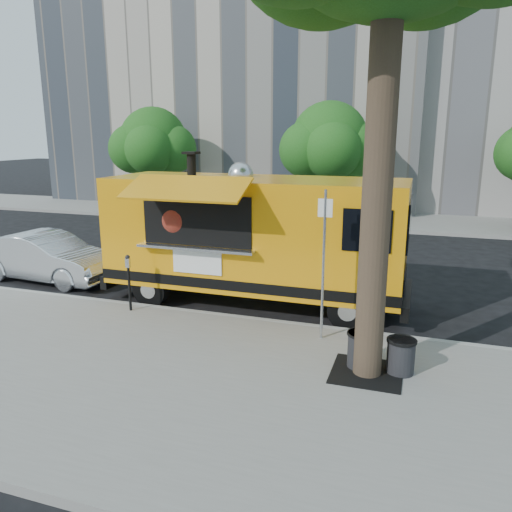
# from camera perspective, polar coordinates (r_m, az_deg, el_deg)

# --- Properties ---
(ground) EXTENTS (120.00, 120.00, 0.00)m
(ground) POSITION_cam_1_polar(r_m,az_deg,el_deg) (12.12, 1.61, -6.33)
(ground) COLOR black
(ground) RESTS_ON ground
(sidewalk) EXTENTS (60.00, 6.00, 0.15)m
(sidewalk) POSITION_cam_1_polar(r_m,az_deg,el_deg) (8.66, -6.36, -14.52)
(sidewalk) COLOR gray
(sidewalk) RESTS_ON ground
(curb) EXTENTS (60.00, 0.14, 0.16)m
(curb) POSITION_cam_1_polar(r_m,az_deg,el_deg) (11.26, 0.22, -7.53)
(curb) COLOR #999993
(curb) RESTS_ON ground
(far_sidewalk) EXTENTS (60.00, 5.00, 0.15)m
(far_sidewalk) POSITION_cam_1_polar(r_m,az_deg,el_deg) (24.95, 10.68, 4.14)
(far_sidewalk) COLOR gray
(far_sidewalk) RESTS_ON ground
(building_left) EXTENTS (22.00, 14.00, 24.00)m
(building_left) POSITION_cam_1_polar(r_m,az_deg,el_deg) (35.64, -0.52, 26.52)
(building_left) COLOR #A89B8C
(building_left) RESTS_ON ground
(tree_well) EXTENTS (1.20, 1.20, 0.02)m
(tree_well) POSITION_cam_1_polar(r_m,az_deg,el_deg) (9.06, 12.54, -12.87)
(tree_well) COLOR black
(tree_well) RESTS_ON sidewalk
(far_tree_a) EXTENTS (3.42, 3.42, 5.36)m
(far_tree_a) POSITION_cam_1_polar(r_m,az_deg,el_deg) (26.73, -11.63, 12.71)
(far_tree_a) COLOR #33261C
(far_tree_a) RESTS_ON far_sidewalk
(far_tree_b) EXTENTS (3.60, 3.60, 5.50)m
(far_tree_b) POSITION_cam_1_polar(r_m,az_deg,el_deg) (23.98, 8.39, 12.88)
(far_tree_b) COLOR #33261C
(far_tree_b) RESTS_ON far_sidewalk
(sign_post) EXTENTS (0.28, 0.06, 3.00)m
(sign_post) POSITION_cam_1_polar(r_m,az_deg,el_deg) (9.78, 7.74, -0.07)
(sign_post) COLOR silver
(sign_post) RESTS_ON sidewalk
(parking_meter) EXTENTS (0.11, 0.11, 1.33)m
(parking_meter) POSITION_cam_1_polar(r_m,az_deg,el_deg) (11.86, -14.34, -2.24)
(parking_meter) COLOR black
(parking_meter) RESTS_ON sidewalk
(food_truck) EXTENTS (7.50, 3.48, 3.72)m
(food_truck) POSITION_cam_1_polar(r_m,az_deg,el_deg) (12.21, -0.34, 2.36)
(food_truck) COLOR orange
(food_truck) RESTS_ON ground
(sedan) EXTENTS (4.34, 1.80, 1.40)m
(sedan) POSITION_cam_1_polar(r_m,az_deg,el_deg) (15.62, -22.75, -0.12)
(sedan) COLOR silver
(sedan) RESTS_ON ground
(trash_bin_left) EXTENTS (0.51, 0.51, 0.61)m
(trash_bin_left) POSITION_cam_1_polar(r_m,az_deg,el_deg) (9.08, 16.22, -10.81)
(trash_bin_left) COLOR black
(trash_bin_left) RESTS_ON sidewalk
(trash_bin_right) EXTENTS (0.54, 0.54, 0.65)m
(trash_bin_right) POSITION_cam_1_polar(r_m,az_deg,el_deg) (9.11, 11.99, -10.34)
(trash_bin_right) COLOR black
(trash_bin_right) RESTS_ON sidewalk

